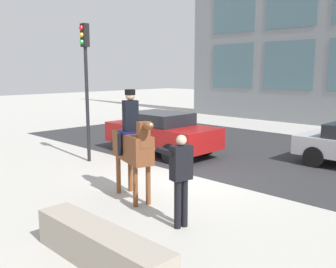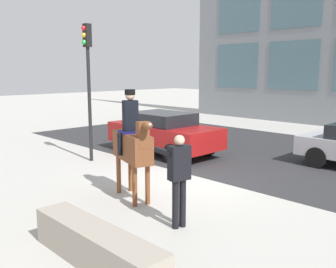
{
  "view_description": "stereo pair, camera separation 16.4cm",
  "coord_description": "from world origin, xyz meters",
  "views": [
    {
      "loc": [
        6.49,
        -7.39,
        2.95
      ],
      "look_at": [
        0.38,
        -1.18,
        1.49
      ],
      "focal_mm": 40.0,
      "sensor_mm": 36.0,
      "label": 1
    },
    {
      "loc": [
        6.61,
        -7.27,
        2.95
      ],
      "look_at": [
        0.38,
        -1.18,
        1.49
      ],
      "focal_mm": 40.0,
      "sensor_mm": 36.0,
      "label": 2
    }
  ],
  "objects": [
    {
      "name": "ground_plane",
      "position": [
        0.0,
        0.0,
        0.0
      ],
      "size": [
        80.0,
        80.0,
        0.0
      ],
      "primitive_type": "plane",
      "color": "#B2AFA8"
    },
    {
      "name": "road_surface",
      "position": [
        0.0,
        4.75,
        0.0
      ],
      "size": [
        21.63,
        8.5,
        0.01
      ],
      "color": "#2D2D30",
      "rests_on": "ground_plane"
    },
    {
      "name": "mounted_horse_lead",
      "position": [
        0.02,
        -1.97,
        1.31
      ],
      "size": [
        1.81,
        0.86,
        2.54
      ],
      "rotation": [
        0.0,
        0.0,
        -0.31
      ],
      "color": "brown",
      "rests_on": "ground_plane"
    },
    {
      "name": "pedestrian_bystander",
      "position": [
        1.9,
        -2.39,
        1.06
      ],
      "size": [
        0.89,
        0.44,
        1.8
      ],
      "rotation": [
        0.0,
        0.0,
        2.92
      ],
      "color": "black",
      "rests_on": "ground_plane"
    },
    {
      "name": "street_car_near_lane",
      "position": [
        -2.99,
        1.9,
        0.79
      ],
      "size": [
        4.24,
        1.96,
        1.49
      ],
      "color": "maroon",
      "rests_on": "ground_plane"
    },
    {
      "name": "traffic_light",
      "position": [
        -3.88,
        -0.59,
        2.94
      ],
      "size": [
        0.24,
        0.29,
        4.43
      ],
      "color": "black",
      "rests_on": "ground_plane"
    },
    {
      "name": "planter_ledge",
      "position": [
        2.02,
        -4.31,
        0.3
      ],
      "size": [
        2.82,
        0.56,
        0.6
      ],
      "color": "#9E9384",
      "rests_on": "ground_plane"
    }
  ]
}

